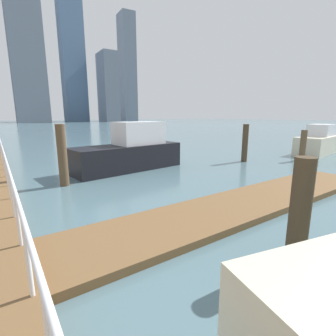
# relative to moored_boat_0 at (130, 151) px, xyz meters

# --- Properties ---
(ground_plane) EXTENTS (300.00, 300.00, 0.00)m
(ground_plane) POSITION_rel_moored_boat_0_xyz_m (-2.14, 2.78, -0.89)
(ground_plane) COLOR slate
(floating_dock) EXTENTS (11.96, 2.00, 0.18)m
(floating_dock) POSITION_rel_moored_boat_0_xyz_m (0.34, -6.72, -0.80)
(floating_dock) COLOR brown
(floating_dock) RESTS_ON ground_plane
(boardwalk_railing) EXTENTS (0.06, 29.05, 1.08)m
(boardwalk_railing) POSITION_rel_moored_boat_0_xyz_m (-5.29, -7.14, 0.34)
(boardwalk_railing) COLOR white
(boardwalk_railing) RESTS_ON boardwalk
(dock_piling_0) EXTENTS (0.33, 0.33, 2.16)m
(dock_piling_0) POSITION_rel_moored_boat_0_xyz_m (6.40, -1.89, 0.19)
(dock_piling_0) COLOR #473826
(dock_piling_0) RESTS_ON ground_plane
(dock_piling_1) EXTENTS (0.35, 0.35, 1.81)m
(dock_piling_1) POSITION_rel_moored_boat_0_xyz_m (9.61, -3.59, 0.01)
(dock_piling_1) COLOR brown
(dock_piling_1) RESTS_ON ground_plane
(dock_piling_2) EXTENTS (0.36, 0.36, 1.96)m
(dock_piling_2) POSITION_rel_moored_boat_0_xyz_m (-1.16, -9.08, 0.09)
(dock_piling_2) COLOR #473826
(dock_piling_2) RESTS_ON ground_plane
(dock_piling_3) EXTENTS (0.34, 0.34, 2.34)m
(dock_piling_3) POSITION_rel_moored_boat_0_xyz_m (-3.46, -1.29, 0.28)
(dock_piling_3) COLOR brown
(dock_piling_3) RESTS_ON ground_plane
(moored_boat_0) EXTENTS (5.66, 2.46, 2.34)m
(moored_boat_0) POSITION_rel_moored_boat_0_xyz_m (0.00, 0.00, 0.00)
(moored_boat_0) COLOR black
(moored_boat_0) RESTS_ON ground_plane
(moored_boat_1) EXTENTS (4.76, 2.34, 2.04)m
(moored_boat_1) POSITION_rel_moored_boat_0_xyz_m (13.32, -2.75, -0.09)
(moored_boat_1) COLOR beige
(moored_boat_1) RESTS_ON ground_plane
(skyline_tower_3) EXTENTS (11.47, 9.03, 47.71)m
(skyline_tower_3) POSITION_rel_moored_boat_0_xyz_m (7.26, 96.53, 22.96)
(skyline_tower_3) COLOR slate
(skyline_tower_3) RESTS_ON ground_plane
(skyline_tower_4) EXTENTS (9.47, 6.62, 77.70)m
(skyline_tower_4) POSITION_rel_moored_boat_0_xyz_m (25.35, 104.47, 37.96)
(skyline_tower_4) COLOR slate
(skyline_tower_4) RESTS_ON ground_plane
(skyline_tower_5) EXTENTS (6.68, 11.26, 28.73)m
(skyline_tower_5) POSITION_rel_moored_boat_0_xyz_m (37.18, 96.10, 13.47)
(skyline_tower_5) COLOR slate
(skyline_tower_5) RESTS_ON ground_plane
(skyline_tower_6) EXTENTS (7.49, 10.15, 52.08)m
(skyline_tower_6) POSITION_rel_moored_boat_0_xyz_m (54.35, 111.89, 25.15)
(skyline_tower_6) COLOR slate
(skyline_tower_6) RESTS_ON ground_plane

